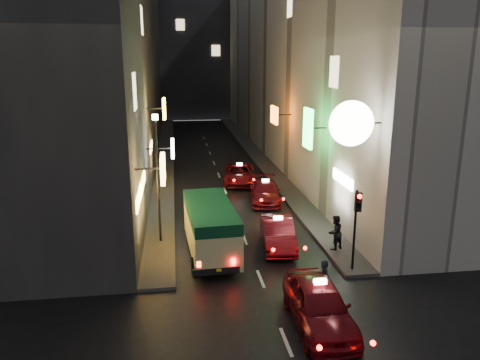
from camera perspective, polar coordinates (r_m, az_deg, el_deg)
name	(u,v)px	position (r m, az deg, el deg)	size (l,w,h in m)	color
building_left	(118,57)	(43.20, -14.70, 14.30)	(7.61, 52.00, 18.00)	#3C3937
building_right	(297,57)	(44.42, 6.97, 14.65)	(8.18, 52.00, 18.00)	beige
building_far	(193,44)	(75.06, -5.71, 16.15)	(30.00, 10.00, 22.00)	#343338
sidewalk_left	(165,157)	(43.86, -9.08, 2.83)	(1.50, 52.00, 0.15)	#42403E
sidewalk_right	(256,154)	(44.50, 1.94, 3.18)	(1.50, 52.00, 0.15)	#42403E
minibus	(210,224)	(21.56, -3.64, -5.32)	(2.30, 5.77, 2.44)	#D7D386
taxi_near	(319,301)	(16.58, 9.63, -14.37)	(2.39, 5.70, 1.97)	maroon
taxi_second	(278,231)	(22.79, 4.63, -6.19)	(2.58, 5.25, 1.78)	maroon
taxi_third	(265,190)	(29.81, 3.11, -1.23)	(2.60, 4.99, 1.68)	maroon
taxi_far	(239,173)	(34.22, -0.07, 0.91)	(2.69, 5.13, 1.73)	maroon
pedestrian_crossing	(325,278)	(18.19, 10.30, -11.62)	(0.60, 0.39, 1.83)	black
pedestrian_sidewalk	(335,230)	(22.41, 11.52, -6.03)	(0.71, 0.44, 1.89)	black
traffic_light	(357,214)	(19.89, 14.07, -3.98)	(0.26, 0.43, 3.50)	black
lamp_post	(157,170)	(22.57, -10.03, 1.17)	(0.28, 0.28, 6.22)	black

